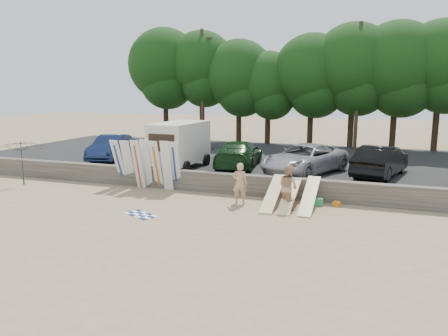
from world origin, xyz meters
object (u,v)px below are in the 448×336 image
(beachgoer_a, at_px, (240,183))
(car_2, at_px, (305,159))
(car_1, at_px, (239,154))
(beachgoer_b, at_px, (288,187))
(beach_umbrella, at_px, (21,163))
(car_3, at_px, (381,161))
(car_0, at_px, (111,147))
(cooler, at_px, (318,202))
(box_trailer, at_px, (180,143))

(beachgoer_a, bearing_deg, car_2, -121.02)
(car_1, relative_size, beachgoer_a, 2.78)
(beachgoer_a, relative_size, beachgoer_b, 0.98)
(beachgoer_b, height_order, beach_umbrella, beach_umbrella)
(car_2, relative_size, beach_umbrella, 2.05)
(car_3, bearing_deg, car_0, 15.23)
(car_1, xyz_separation_m, car_2, (3.84, -0.53, 0.01))
(car_1, bearing_deg, car_2, 165.36)
(car_0, height_order, car_1, car_0)
(car_3, height_order, cooler, car_3)
(box_trailer, height_order, car_3, box_trailer)
(car_2, xyz_separation_m, beachgoer_a, (-2.14, -4.57, -0.53))
(car_1, relative_size, car_2, 0.95)
(beachgoer_b, relative_size, cooler, 5.04)
(box_trailer, height_order, car_1, box_trailer)
(car_0, bearing_deg, beachgoer_b, -34.27)
(box_trailer, bearing_deg, car_0, 168.28)
(car_0, distance_m, beach_umbrella, 5.73)
(car_2, distance_m, beach_umbrella, 15.10)
(car_3, distance_m, beach_umbrella, 18.84)
(car_0, bearing_deg, car_1, -11.44)
(car_0, xyz_separation_m, beach_umbrella, (-2.04, -5.34, -0.25))
(car_0, relative_size, car_1, 0.89)
(car_0, bearing_deg, box_trailer, -25.58)
(beachgoer_a, bearing_deg, car_1, -77.47)
(box_trailer, height_order, beach_umbrella, box_trailer)
(beachgoer_b, xyz_separation_m, cooler, (1.20, 0.89, -0.80))
(car_3, xyz_separation_m, beach_umbrella, (-18.06, -5.38, -0.28))
(car_0, distance_m, beachgoer_a, 11.31)
(car_3, xyz_separation_m, beachgoer_b, (-3.71, -5.10, -0.54))
(box_trailer, xyz_separation_m, beach_umbrella, (-7.42, -4.04, -0.93))
(beachgoer_b, relative_size, beach_umbrella, 0.71)
(car_1, height_order, beachgoer_b, car_1)
(car_0, height_order, car_3, car_3)
(box_trailer, distance_m, car_1, 3.40)
(car_2, distance_m, beachgoer_b, 4.63)
(beach_umbrella, bearing_deg, car_2, 18.86)
(beachgoer_a, bearing_deg, cooler, -171.67)
(box_trailer, bearing_deg, beachgoer_a, -36.21)
(car_2, xyz_separation_m, cooler, (1.25, -3.70, -1.31))
(car_1, height_order, cooler, car_1)
(car_1, height_order, car_3, car_3)
(cooler, bearing_deg, beach_umbrella, 169.59)
(car_3, xyz_separation_m, cooler, (-2.51, -4.20, -1.33))
(beachgoer_b, xyz_separation_m, beach_umbrella, (-14.34, -0.28, 0.25))
(beachgoer_b, bearing_deg, box_trailer, 5.20)
(beachgoer_b, bearing_deg, car_3, -92.41)
(car_2, xyz_separation_m, beachgoer_b, (0.05, -4.60, -0.51))
(car_0, bearing_deg, car_3, -11.78)
(car_3, bearing_deg, beachgoer_a, 55.75)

